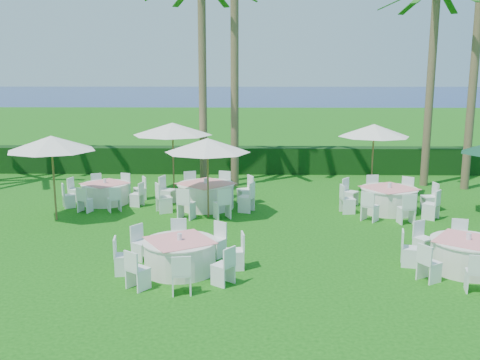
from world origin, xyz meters
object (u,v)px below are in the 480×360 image
object	(u,v)px
banquet_table_e	(206,195)
umbrella_c	(173,129)
banquet_table_b	(180,255)
umbrella_a	(51,143)
banquet_table_c	(467,254)
banquet_table_d	(105,193)
banquet_table_f	(389,199)
umbrella_d	(374,130)
umbrella_b	(208,145)

from	to	relation	value
banquet_table_e	umbrella_c	xyz separation A→B (m)	(-1.47, 2.54, 2.01)
banquet_table_b	umbrella_a	xyz separation A→B (m)	(-4.51, 4.39, 2.04)
banquet_table_b	banquet_table_c	world-z (taller)	banquet_table_b
banquet_table_d	banquet_table_e	world-z (taller)	banquet_table_e
banquet_table_f	umbrella_c	distance (m)	8.42
umbrella_c	umbrella_d	world-z (taller)	umbrella_c
banquet_table_c	umbrella_c	world-z (taller)	umbrella_c
banquet_table_d	banquet_table_c	bearing A→B (deg)	-31.96
banquet_table_b	banquet_table_d	size ratio (longest dim) A/B	1.05
umbrella_b	umbrella_d	size ratio (longest dim) A/B	1.01
umbrella_a	umbrella_b	bearing A→B (deg)	5.00
banquet_table_c	banquet_table_e	bearing A→B (deg)	138.62
umbrella_c	umbrella_d	size ratio (longest dim) A/B	1.14
banquet_table_b	banquet_table_d	distance (m)	7.45
umbrella_b	banquet_table_e	bearing A→B (deg)	98.29
banquet_table_b	banquet_table_f	size ratio (longest dim) A/B	0.92
banquet_table_f	umbrella_b	size ratio (longest dim) A/B	1.21
banquet_table_b	umbrella_c	size ratio (longest dim) A/B	0.99
banquet_table_d	umbrella_b	xyz separation A→B (m)	(3.80, -1.76, 1.95)
banquet_table_d	umbrella_c	xyz separation A→B (m)	(2.16, 1.98, 2.07)
banquet_table_c	umbrella_c	xyz separation A→B (m)	(-8.09, 8.37, 2.07)
banquet_table_d	banquet_table_e	bearing A→B (deg)	-8.79
banquet_table_b	umbrella_b	bearing A→B (deg)	86.70
banquet_table_d	banquet_table_b	bearing A→B (deg)	-61.79
banquet_table_f	umbrella_a	bearing A→B (deg)	-173.61
banquet_table_b	umbrella_c	distance (m)	8.90
umbrella_a	banquet_table_e	bearing A→B (deg)	19.33
banquet_table_f	banquet_table_c	bearing A→B (deg)	-85.05
banquet_table_b	banquet_table_f	world-z (taller)	banquet_table_f
banquet_table_e	banquet_table_f	xyz separation A→B (m)	(6.15, -0.41, -0.02)
umbrella_a	umbrella_c	world-z (taller)	umbrella_c
banquet_table_d	umbrella_c	size ratio (longest dim) A/B	0.94
banquet_table_c	umbrella_b	xyz separation A→B (m)	(-6.44, 4.63, 1.94)
banquet_table_e	banquet_table_f	world-z (taller)	banquet_table_e
banquet_table_b	banquet_table_e	world-z (taller)	banquet_table_e
banquet_table_f	banquet_table_e	bearing A→B (deg)	176.15
banquet_table_c	umbrella_d	size ratio (longest dim) A/B	1.11
banquet_table_e	umbrella_c	bearing A→B (deg)	120.01
banquet_table_e	umbrella_a	xyz separation A→B (m)	(-4.61, -1.62, 1.98)
banquet_table_b	umbrella_b	xyz separation A→B (m)	(0.28, 4.81, 1.93)
banquet_table_b	umbrella_d	xyz separation A→B (m)	(6.24, 8.18, 2.06)
banquet_table_c	banquet_table_d	xyz separation A→B (m)	(-10.24, 6.39, -0.01)
banquet_table_c	umbrella_d	distance (m)	8.27
banquet_table_b	banquet_table_e	size ratio (longest dim) A/B	0.89
banquet_table_d	banquet_table_e	size ratio (longest dim) A/B	0.86
umbrella_a	umbrella_c	bearing A→B (deg)	52.94
banquet_table_e	banquet_table_c	bearing A→B (deg)	-41.38
umbrella_a	umbrella_d	world-z (taller)	umbrella_d
banquet_table_e	umbrella_d	xyz separation A→B (m)	(6.13, 2.17, 2.00)
banquet_table_b	umbrella_d	size ratio (longest dim) A/B	1.12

